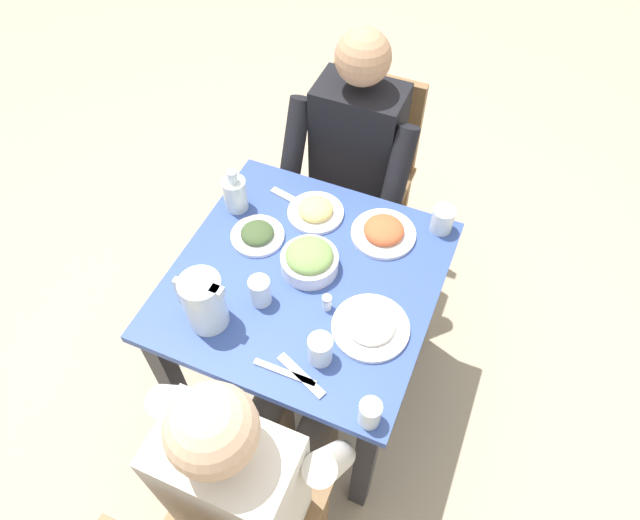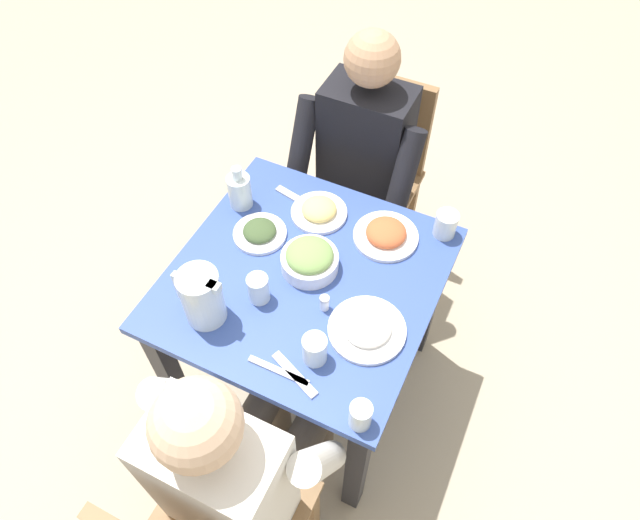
% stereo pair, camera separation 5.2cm
% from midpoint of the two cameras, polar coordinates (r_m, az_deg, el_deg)
% --- Properties ---
extents(ground_plane, '(8.00, 8.00, 0.00)m').
position_cam_midpoint_polar(ground_plane, '(2.41, -1.77, -11.89)').
color(ground_plane, tan).
extents(dining_table, '(0.81, 0.81, 0.73)m').
position_cam_midpoint_polar(dining_table, '(1.89, -2.22, -4.11)').
color(dining_table, '#334C99').
rests_on(dining_table, ground_plane).
extents(chair_near, '(0.40, 0.40, 0.90)m').
position_cam_midpoint_polar(chair_near, '(2.42, 3.81, 9.27)').
color(chair_near, olive).
rests_on(chair_near, ground_plane).
extents(diner_near, '(0.48, 0.53, 1.19)m').
position_cam_midpoint_polar(diner_near, '(2.18, 2.09, 8.68)').
color(diner_near, black).
rests_on(diner_near, ground_plane).
extents(diner_far, '(0.48, 0.53, 1.19)m').
position_cam_midpoint_polar(diner_far, '(1.60, -7.57, -19.24)').
color(diner_far, silver).
rests_on(diner_far, ground_plane).
extents(water_pitcher, '(0.16, 0.12, 0.19)m').
position_cam_midpoint_polar(water_pitcher, '(1.64, -12.48, -4.12)').
color(water_pitcher, silver).
rests_on(water_pitcher, dining_table).
extents(salad_bowl, '(0.18, 0.18, 0.09)m').
position_cam_midpoint_polar(salad_bowl, '(1.76, -2.03, 0.08)').
color(salad_bowl, white).
rests_on(salad_bowl, dining_table).
extents(plate_yoghurt, '(0.23, 0.23, 0.05)m').
position_cam_midpoint_polar(plate_yoghurt, '(1.66, 4.21, -6.64)').
color(plate_yoghurt, white).
rests_on(plate_yoghurt, dining_table).
extents(plate_rice_curry, '(0.21, 0.21, 0.06)m').
position_cam_midpoint_polar(plate_rice_curry, '(1.86, 5.62, 2.86)').
color(plate_rice_curry, white).
rests_on(plate_rice_curry, dining_table).
extents(plate_fries, '(0.19, 0.19, 0.05)m').
position_cam_midpoint_polar(plate_fries, '(1.92, -1.23, 4.97)').
color(plate_fries, white).
rests_on(plate_fries, dining_table).
extents(plate_dolmas, '(0.18, 0.18, 0.04)m').
position_cam_midpoint_polar(plate_dolmas, '(1.87, -7.11, 2.56)').
color(plate_dolmas, white).
rests_on(plate_dolmas, dining_table).
extents(water_glass_far_right, '(0.07, 0.07, 0.09)m').
position_cam_midpoint_polar(water_glass_far_right, '(1.58, -0.94, -8.99)').
color(water_glass_far_right, silver).
rests_on(water_glass_far_right, dining_table).
extents(water_glass_near_right, '(0.07, 0.07, 0.09)m').
position_cam_midpoint_polar(water_glass_near_right, '(1.89, 11.44, 3.99)').
color(water_glass_near_right, silver).
rests_on(water_glass_near_right, dining_table).
extents(water_glass_near_left, '(0.07, 0.07, 0.09)m').
position_cam_midpoint_polar(water_glass_near_left, '(1.69, -6.93, -3.12)').
color(water_glass_near_left, silver).
rests_on(water_glass_near_left, dining_table).
extents(water_glass_center, '(0.06, 0.06, 0.09)m').
position_cam_midpoint_polar(water_glass_center, '(1.51, 4.00, -15.12)').
color(water_glass_center, silver).
rests_on(water_glass_center, dining_table).
extents(oil_carafe, '(0.08, 0.08, 0.16)m').
position_cam_midpoint_polar(oil_carafe, '(1.94, -9.27, 6.45)').
color(oil_carafe, silver).
rests_on(oil_carafe, dining_table).
extents(salt_shaker, '(0.03, 0.03, 0.05)m').
position_cam_midpoint_polar(salt_shaker, '(1.68, -0.20, -4.31)').
color(salt_shaker, white).
rests_on(salt_shaker, dining_table).
extents(fork_near, '(0.17, 0.06, 0.01)m').
position_cam_midpoint_polar(fork_near, '(1.98, -3.60, 6.08)').
color(fork_near, silver).
rests_on(fork_near, dining_table).
extents(knife_near, '(0.19, 0.02, 0.01)m').
position_cam_midpoint_polar(knife_near, '(1.60, -4.52, -11.23)').
color(knife_near, silver).
rests_on(knife_near, dining_table).
extents(fork_far, '(0.17, 0.09, 0.01)m').
position_cam_midpoint_polar(fork_far, '(1.59, -2.88, -11.53)').
color(fork_far, silver).
rests_on(fork_far, dining_table).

